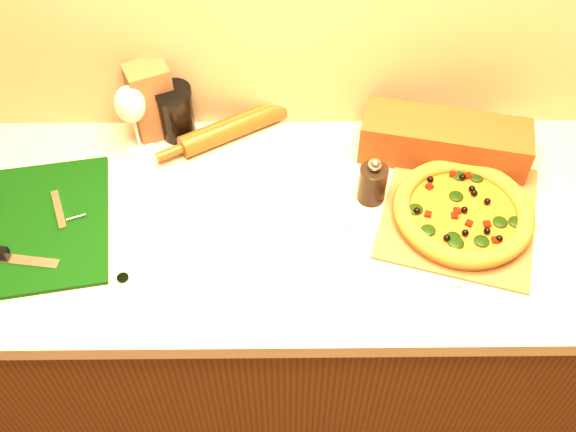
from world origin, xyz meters
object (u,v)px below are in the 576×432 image
Objects in this scene: cutting_board at (45,224)px; dark_jar at (176,112)px; pizza_peel at (460,207)px; pizza at (463,212)px; pepper_grinder at (373,183)px; rolling_pin at (233,127)px; wine_glass at (130,106)px.

dark_jar is at bearing 38.25° from cutting_board.
pizza_peel is 1.28× the size of cutting_board.
pepper_grinder reaches higher than pizza.
cutting_board is at bearing -144.29° from rolling_pin.
rolling_pin is 2.55× the size of dark_jar.
wine_glass is at bearing -155.14° from dark_jar.
rolling_pin is (0.41, 0.30, 0.02)m from cutting_board.
wine_glass is at bearing -171.11° from rolling_pin.
pepper_grinder is at bearing 160.47° from pizza.
pepper_grinder is at bearing -25.27° from dark_jar.
cutting_board is at bearing -131.88° from dark_jar.
pizza_peel is at bearing -20.98° from dark_jar.
cutting_board is at bearing -124.24° from wine_glass.
cutting_board is 1.13× the size of rolling_pin.
pizza is at bearing -9.20° from cutting_board.
pepper_grinder is 0.33× the size of rolling_pin.
cutting_board is 0.34m from wine_glass.
pepper_grinder reaches higher than pizza_peel.
pepper_grinder reaches higher than rolling_pin.
dark_jar is (0.10, 0.04, -0.06)m from wine_glass.
pizza_peel is 0.21m from pepper_grinder.
dark_jar is at bearing 154.73° from pepper_grinder.
pepper_grinder is 0.52m from dark_jar.
dark_jar reaches higher than rolling_pin.
pizza is (-0.00, -0.03, 0.02)m from pizza_peel.
pizza_peel is 3.70× the size of dark_jar.
rolling_pin is at bearing 151.71° from pizza.
pizza reaches higher than pizza_peel.
pizza is at bearing -23.62° from dark_jar.
wine_glass is at bearing 162.57° from pepper_grinder.
pizza_peel is at bearing -15.54° from wine_glass.
pizza is at bearing -28.29° from rolling_pin.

